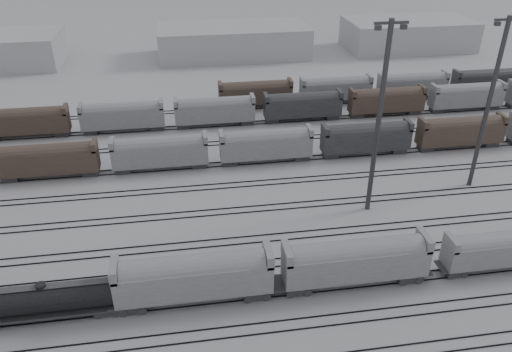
{
  "coord_description": "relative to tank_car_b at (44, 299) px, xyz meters",
  "views": [
    {
      "loc": [
        -4.91,
        -39.96,
        38.45
      ],
      "look_at": [
        4.54,
        20.36,
        4.0
      ],
      "focal_mm": 35.0,
      "sensor_mm": 36.0,
      "label": 1
    }
  ],
  "objects": [
    {
      "name": "ground",
      "position": [
        20.38,
        -1.0,
        -2.51
      ],
      "size": [
        900.0,
        900.0,
        0.0
      ],
      "primitive_type": "plane",
      "color": "#AAAAAE",
      "rests_on": "ground"
    },
    {
      "name": "tracks",
      "position": [
        20.38,
        16.5,
        -2.43
      ],
      "size": [
        220.0,
        71.5,
        0.16
      ],
      "color": "black",
      "rests_on": "ground"
    },
    {
      "name": "tank_car_b",
      "position": [
        0.0,
        0.0,
        0.0
      ],
      "size": [
        17.54,
        2.92,
        4.33
      ],
      "color": "#242326",
      "rests_on": "ground"
    },
    {
      "name": "hopper_car_a",
      "position": [
        15.28,
        0.0,
        1.17
      ],
      "size": [
        16.64,
        3.31,
        5.95
      ],
      "color": "#242326",
      "rests_on": "ground"
    },
    {
      "name": "hopper_car_b",
      "position": [
        33.0,
        -0.0,
        1.09
      ],
      "size": [
        16.27,
        3.23,
        5.82
      ],
      "color": "#242326",
      "rests_on": "ground"
    },
    {
      "name": "hopper_car_c",
      "position": [
        50.75,
        0.0,
        0.58
      ],
      "size": [
        13.99,
        2.78,
        5.0
      ],
      "color": "#242326",
      "rests_on": "ground"
    },
    {
      "name": "light_mast_c",
      "position": [
        40.05,
        14.74,
        11.35
      ],
      "size": [
        4.18,
        0.67,
        26.12
      ],
      "color": "#353537",
      "rests_on": "ground"
    },
    {
      "name": "light_mast_d",
      "position": [
        57.67,
        18.68,
        10.8
      ],
      "size": [
        4.01,
        0.64,
        25.08
      ],
      "color": "#353537",
      "rests_on": "ground"
    },
    {
      "name": "bg_string_near",
      "position": [
        28.38,
        31.0,
        0.29
      ],
      "size": [
        151.0,
        3.0,
        5.6
      ],
      "color": "gray",
      "rests_on": "ground"
    },
    {
      "name": "bg_string_mid",
      "position": [
        38.38,
        47.0,
        0.29
      ],
      "size": [
        151.0,
        3.0,
        5.6
      ],
      "color": "#242326",
      "rests_on": "ground"
    },
    {
      "name": "bg_string_far",
      "position": [
        55.88,
        55.0,
        0.29
      ],
      "size": [
        66.0,
        3.0,
        5.6
      ],
      "color": "#45362B",
      "rests_on": "ground"
    },
    {
      "name": "warehouse_mid",
      "position": [
        30.38,
        94.0,
        1.49
      ],
      "size": [
        40.0,
        18.0,
        8.0
      ],
      "primitive_type": "cube",
      "color": "#A3A4A6",
      "rests_on": "ground"
    },
    {
      "name": "warehouse_right",
      "position": [
        80.38,
        94.0,
        1.49
      ],
      "size": [
        35.0,
        18.0,
        8.0
      ],
      "primitive_type": "cube",
      "color": "#A3A4A6",
      "rests_on": "ground"
    }
  ]
}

